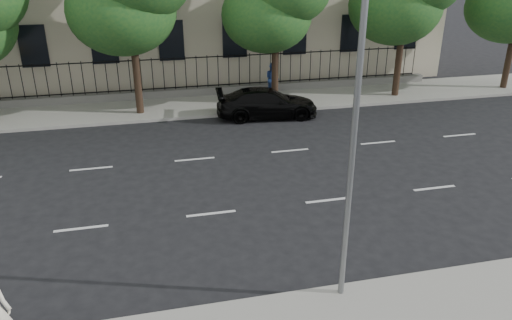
{
  "coord_description": "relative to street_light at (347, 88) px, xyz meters",
  "views": [
    {
      "loc": [
        -1.77,
        -11.47,
        8.01
      ],
      "look_at": [
        1.6,
        3.0,
        1.52
      ],
      "focal_mm": 35.0,
      "sensor_mm": 36.0,
      "label": 1
    }
  ],
  "objects": [
    {
      "name": "far_sidewalk",
      "position": [
        -2.5,
        15.77,
        -5.07
      ],
      "size": [
        60.0,
        4.0,
        0.15
      ],
      "primitive_type": "cube",
      "color": "gray",
      "rests_on": "ground"
    },
    {
      "name": "ground",
      "position": [
        -2.5,
        1.77,
        -5.15
      ],
      "size": [
        120.0,
        120.0,
        0.0
      ],
      "primitive_type": "plane",
      "color": "black",
      "rests_on": "ground"
    },
    {
      "name": "pedestrian_far",
      "position": [
        2.83,
        16.67,
        -4.1
      ],
      "size": [
        0.96,
        1.07,
        1.79
      ],
      "primitive_type": "imported",
      "rotation": [
        0.0,
        0.0,
        1.97
      ],
      "color": "#29489C",
      "rests_on": "far_sidewalk"
    },
    {
      "name": "lane_markings",
      "position": [
        -2.5,
        6.52,
        -5.14
      ],
      "size": [
        49.6,
        4.62,
        0.01
      ],
      "primitive_type": null,
      "color": "silver",
      "rests_on": "ground"
    },
    {
      "name": "street_light",
      "position": [
        0.0,
        0.0,
        0.0
      ],
      "size": [
        0.25,
        3.32,
        8.05
      ],
      "color": "slate",
      "rests_on": "near_sidewalk"
    },
    {
      "name": "black_sedan",
      "position": [
        1.64,
        13.27,
        -4.42
      ],
      "size": [
        5.15,
        2.48,
        1.45
      ],
      "primitive_type": "imported",
      "rotation": [
        0.0,
        0.0,
        1.48
      ],
      "color": "black",
      "rests_on": "ground"
    },
    {
      "name": "iron_fence",
      "position": [
        -2.5,
        17.47,
        -4.5
      ],
      "size": [
        30.0,
        0.5,
        2.2
      ],
      "color": "slate",
      "rests_on": "far_sidewalk"
    }
  ]
}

